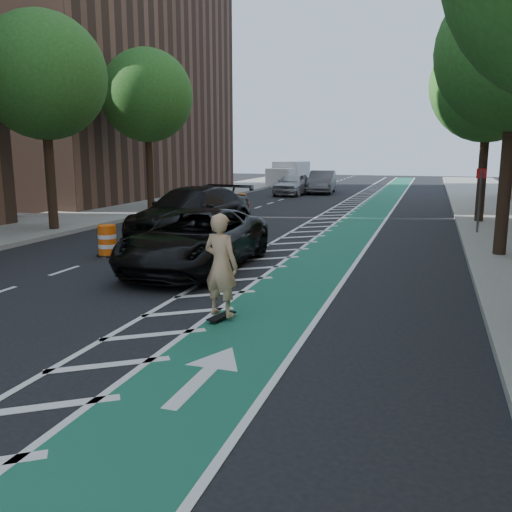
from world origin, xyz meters
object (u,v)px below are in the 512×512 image
at_px(skateboarder, 221,265).
at_px(suv_near, 196,239).
at_px(suv_far, 192,212).
at_px(barrel_a, 107,241).

bearing_deg(skateboarder, suv_near, -46.41).
relative_size(suv_far, barrel_a, 6.69).
bearing_deg(skateboarder, suv_far, -48.62).
relative_size(suv_near, suv_far, 0.91).
bearing_deg(suv_far, suv_near, -57.62).
bearing_deg(suv_near, suv_far, 115.16).
xyz_separation_m(suv_near, suv_far, (-2.35, 4.87, 0.11)).
distance_m(skateboarder, suv_far, 10.02).
bearing_deg(suv_far, skateboarder, -55.74).
bearing_deg(barrel_a, skateboarder, -40.71).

